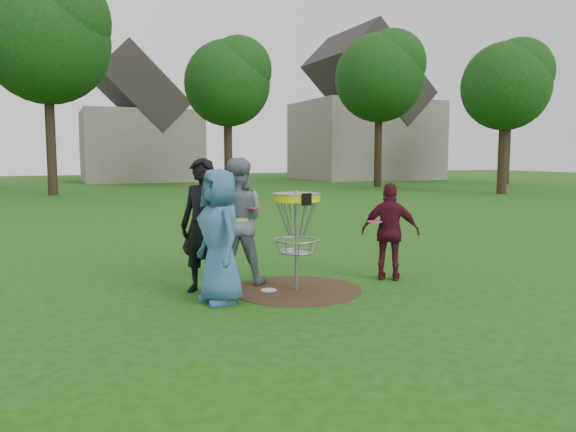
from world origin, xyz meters
name	(u,v)px	position (x,y,z in m)	size (l,w,h in m)	color
ground	(296,290)	(0.00, 0.00, 0.00)	(100.00, 100.00, 0.00)	#19470F
dirt_patch	(296,290)	(0.00, 0.00, 0.00)	(1.80, 1.80, 0.01)	#47331E
player_blue	(220,236)	(-1.15, -0.22, 0.85)	(0.83, 0.54, 1.69)	#356492
player_black	(203,226)	(-1.21, 0.36, 0.91)	(0.66, 0.44, 1.82)	black
player_grey	(236,221)	(-0.63, 0.73, 0.91)	(0.88, 0.69, 1.82)	gray
player_maroon	(390,232)	(1.55, 0.06, 0.72)	(0.85, 0.35, 1.45)	#4F1220
disc_on_grass	(268,290)	(-0.38, 0.10, 0.01)	(0.22, 0.22, 0.02)	silver
disc_golf_basket	(297,217)	(0.00, 0.00, 1.02)	(0.66, 0.67, 1.38)	#9EA0A5
held_discs	(275,215)	(-0.25, 0.17, 1.04)	(2.43, 0.91, 0.24)	#CCF11A
tree_row	(127,62)	(0.44, 20.67, 6.21)	(51.20, 17.42, 9.90)	#38281C
house_row	(170,123)	(4.78, 33.07, 4.14)	(44.50, 10.65, 11.62)	gray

